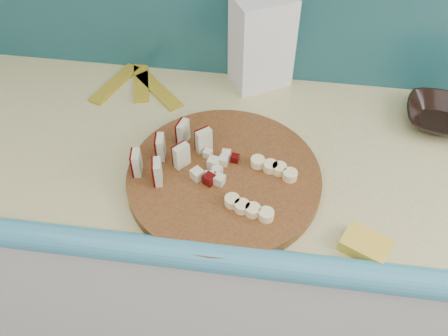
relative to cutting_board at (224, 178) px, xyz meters
The scene contains 9 objects.
kitchen_counter 0.48m from the cutting_board, 77.59° to the left, with size 2.20×0.63×0.91m.
cutting_board is the anchor object (origin of this frame).
apple_wedges 0.13m from the cutting_board, 168.32° to the left, with size 0.16×0.16×0.06m.
apple_chunks 0.04m from the cutting_board, 160.42° to the left, with size 0.06×0.07×0.02m.
banana_slices 0.09m from the cutting_board, 21.51° to the right, with size 0.15×0.18×0.02m.
brown_bowl 0.56m from the cutting_board, 27.84° to the left, with size 0.17×0.17×0.04m, color black.
flour_bag 0.39m from the cutting_board, 83.24° to the left, with size 0.14×0.10×0.24m, color white.
sponge 0.32m from the cutting_board, 24.17° to the right, with size 0.09×0.06×0.03m, color yellow.
banana_peel 0.40m from the cutting_board, 132.04° to the left, with size 0.24×0.20×0.01m.
Camera 1 is at (0.17, 0.69, 1.74)m, focal length 40.00 mm.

